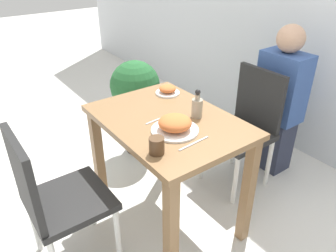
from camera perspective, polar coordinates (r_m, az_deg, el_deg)
ground_plane at (r=2.34m, az=0.00°, el=-15.64°), size 16.00×16.00×0.00m
dining_table at (r=1.95m, az=0.00°, el=-2.41°), size 0.92×0.66×0.77m
chair_near at (r=1.85m, az=-19.40°, el=-11.49°), size 0.42×0.42×0.89m
chair_far at (r=2.47m, az=13.46°, el=0.53°), size 0.42×0.42×0.89m
food_plate at (r=1.73m, az=1.21°, el=0.26°), size 0.26×0.26×0.09m
side_plate at (r=2.18m, az=-0.07°, el=6.27°), size 0.16×0.16×0.06m
drink_cup at (r=1.55m, az=-1.98°, el=-3.44°), size 0.07×0.07×0.08m
sauce_bottle at (r=1.87m, az=5.09°, el=3.38°), size 0.06×0.06×0.17m
fork_utensil at (r=1.86m, az=-1.74°, el=1.17°), size 0.02×0.17×0.00m
spoon_utensil at (r=1.64m, az=4.53°, el=-3.03°), size 0.02×0.20×0.00m
potted_plant_left at (r=2.75m, az=-5.69°, el=5.53°), size 0.41×0.41×0.83m
person_figure at (r=2.66m, az=18.87°, el=3.88°), size 0.34×0.22×1.17m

